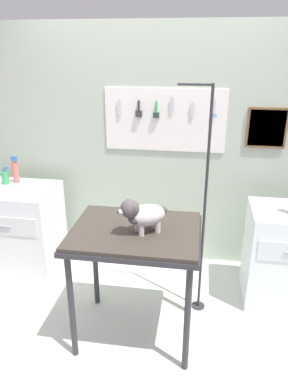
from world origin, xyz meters
name	(u,v)px	position (x,y,z in m)	size (l,w,h in m)	color
ground	(134,343)	(0.00, 0.00, -0.02)	(4.40, 4.00, 0.04)	silver
rear_wall_panel	(157,149)	(0.01, 1.28, 1.16)	(4.00, 0.11, 2.30)	#AEBBA7
grooming_table	(135,241)	(0.00, 0.11, 0.81)	(0.91, 0.70, 0.90)	#2D2D33
grooming_arm	(203,215)	(0.47, 0.48, 0.87)	(0.30, 0.11, 1.85)	#2D2D33
dog	(142,214)	(0.06, 0.07, 1.04)	(0.34, 0.27, 0.26)	silver
counter_left	(17,230)	(-1.29, 0.80, 0.43)	(0.80, 0.58, 0.86)	white
cabinet_right	(287,256)	(1.20, 0.73, 0.42)	(0.68, 0.54, 0.84)	white
pump_bottle_white	(16,171)	(-1.30, 0.95, 0.98)	(0.06, 0.06, 0.26)	#E0645F
shampoo_bottle	(5,177)	(-1.39, 0.90, 0.93)	(0.07, 0.07, 0.17)	#38A75D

